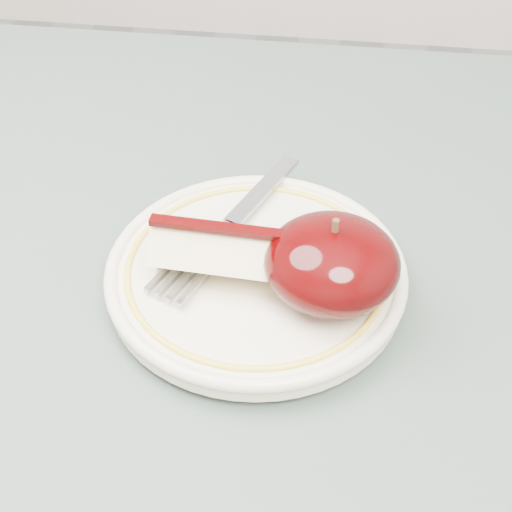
# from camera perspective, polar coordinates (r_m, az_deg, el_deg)

# --- Properties ---
(table) EXTENTS (0.90, 0.90, 0.75)m
(table) POSITION_cam_1_polar(r_m,az_deg,el_deg) (0.47, 1.33, -19.28)
(table) COLOR brown
(table) RESTS_ON ground
(plate) EXTENTS (0.19, 0.19, 0.02)m
(plate) POSITION_cam_1_polar(r_m,az_deg,el_deg) (0.45, -0.00, -1.29)
(plate) COLOR beige
(plate) RESTS_ON table
(apple_half) EXTENTS (0.08, 0.08, 0.06)m
(apple_half) POSITION_cam_1_polar(r_m,az_deg,el_deg) (0.42, 6.08, -0.57)
(apple_half) COLOR black
(apple_half) RESTS_ON plate
(apple_wedge) EXTENTS (0.09, 0.04, 0.04)m
(apple_wedge) POSITION_cam_1_polar(r_m,az_deg,el_deg) (0.43, -2.73, 0.25)
(apple_wedge) COLOR beige
(apple_wedge) RESTS_ON plate
(fork) EXTENTS (0.08, 0.16, 0.00)m
(fork) POSITION_cam_1_polar(r_m,az_deg,el_deg) (0.48, -2.11, 2.48)
(fork) COLOR gray
(fork) RESTS_ON plate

